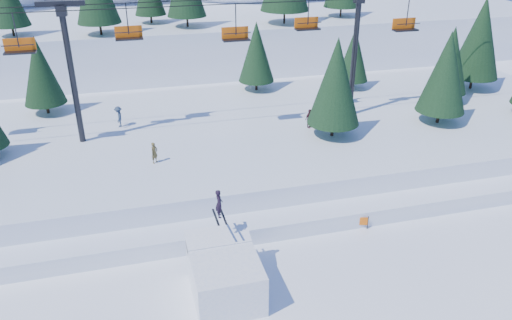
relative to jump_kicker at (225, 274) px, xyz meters
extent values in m
plane|color=white|center=(1.51, -1.24, -1.26)|extent=(160.00, 160.00, 0.00)
cube|color=white|center=(1.51, 16.76, -0.01)|extent=(70.00, 22.00, 2.50)
cube|color=white|center=(1.51, 6.76, -0.71)|extent=(70.00, 6.00, 1.10)
cube|color=white|center=(1.51, 66.76, 1.74)|extent=(110.00, 60.00, 6.00)
cylinder|color=black|center=(-5.91, 39.02, 5.39)|extent=(0.26, 0.26, 1.29)
cylinder|color=black|center=(4.13, 41.05, 5.37)|extent=(0.26, 0.26, 1.26)
cylinder|color=black|center=(16.02, 39.95, 5.55)|extent=(0.26, 0.26, 1.61)
cylinder|color=black|center=(-15.30, 40.78, 5.29)|extent=(0.26, 0.26, 1.10)
cylinder|color=black|center=(24.82, 42.75, 5.37)|extent=(0.26, 0.26, 1.26)
cylinder|color=black|center=(0.09, 44.58, 5.25)|extent=(0.26, 0.26, 1.02)
cube|color=white|center=(0.00, -0.12, -0.11)|extent=(3.40, 4.21, 2.30)
cube|color=white|center=(0.00, 1.68, 1.10)|extent=(3.40, 1.47, 0.82)
imported|color=black|center=(0.10, 1.48, 3.36)|extent=(0.40, 0.58, 1.55)
cube|color=black|center=(-0.10, 1.48, 2.57)|extent=(0.11, 1.65, 0.03)
cube|color=black|center=(0.30, 1.48, 2.57)|extent=(0.11, 1.65, 0.03)
cylinder|color=black|center=(-7.49, 16.76, 6.24)|extent=(0.44, 0.44, 10.00)
cube|color=black|center=(-7.49, 16.76, 11.34)|extent=(3.20, 0.35, 0.35)
cube|color=black|center=(-7.49, 16.76, 10.89)|extent=(0.70, 0.70, 0.70)
cylinder|color=black|center=(14.51, 16.76, 6.24)|extent=(0.44, 0.44, 10.00)
cylinder|color=black|center=(3.51, 15.56, 11.04)|extent=(46.00, 0.06, 0.06)
cylinder|color=black|center=(3.51, 17.96, 11.04)|extent=(46.00, 0.06, 0.06)
cylinder|color=black|center=(-10.37, 15.56, 9.94)|extent=(0.08, 0.08, 2.20)
cube|color=black|center=(-10.37, 15.56, 8.49)|extent=(2.00, 0.75, 0.12)
cube|color=orange|center=(-10.37, 15.94, 8.94)|extent=(2.00, 0.10, 0.85)
cylinder|color=black|center=(-10.37, 15.21, 9.04)|extent=(2.00, 0.06, 0.06)
cylinder|color=black|center=(-3.21, 17.96, 9.94)|extent=(0.08, 0.08, 2.20)
cube|color=black|center=(-3.21, 17.96, 8.49)|extent=(2.00, 0.75, 0.12)
cube|color=orange|center=(-3.21, 18.34, 8.94)|extent=(2.00, 0.10, 0.85)
cylinder|color=black|center=(-3.21, 17.61, 9.04)|extent=(2.00, 0.06, 0.06)
cylinder|color=black|center=(4.33, 15.56, 9.94)|extent=(0.08, 0.08, 2.20)
cube|color=black|center=(4.33, 15.56, 8.49)|extent=(2.00, 0.75, 0.12)
cube|color=orange|center=(4.33, 15.94, 8.94)|extent=(2.00, 0.10, 0.85)
cylinder|color=black|center=(4.33, 15.21, 9.04)|extent=(2.00, 0.06, 0.06)
cylinder|color=black|center=(10.79, 17.96, 9.94)|extent=(0.08, 0.08, 2.20)
cube|color=black|center=(10.79, 17.96, 8.49)|extent=(2.00, 0.75, 0.12)
cube|color=orange|center=(10.79, 18.34, 8.94)|extent=(2.00, 0.10, 0.85)
cylinder|color=black|center=(10.79, 17.61, 9.04)|extent=(2.00, 0.06, 0.06)
cylinder|color=black|center=(18.19, 15.56, 9.94)|extent=(0.08, 0.08, 2.20)
cube|color=black|center=(18.19, 15.56, 8.49)|extent=(2.00, 0.75, 0.12)
cube|color=orange|center=(18.19, 15.94, 8.94)|extent=(2.00, 0.10, 0.85)
cylinder|color=black|center=(18.19, 15.21, 9.04)|extent=(2.00, 0.06, 0.06)
cylinder|color=black|center=(20.79, 13.17, 1.77)|extent=(0.26, 0.26, 1.05)
cone|color=#1B3C1F|center=(20.79, 13.17, 5.54)|extent=(3.92, 3.92, 6.48)
cylinder|color=black|center=(24.37, 17.65, 1.72)|extent=(0.26, 0.26, 0.96)
cone|color=#1B3C1F|center=(24.37, 17.65, 5.16)|extent=(3.58, 3.58, 5.92)
cylinder|color=black|center=(29.28, 20.45, 1.86)|extent=(0.26, 0.26, 1.24)
cone|color=#1B3C1F|center=(29.28, 20.45, 6.28)|extent=(4.60, 4.60, 7.61)
cylinder|color=black|center=(17.83, 23.62, 1.66)|extent=(0.26, 0.26, 0.83)
cone|color=#1B3C1F|center=(17.83, 23.62, 4.64)|extent=(3.10, 3.10, 5.13)
cylinder|color=black|center=(-10.66, 23.92, 1.71)|extent=(0.26, 0.26, 0.94)
cone|color=#1B3C1F|center=(-10.66, 23.92, 5.05)|extent=(3.48, 3.48, 5.75)
cylinder|color=black|center=(8.56, 25.57, 1.71)|extent=(0.26, 0.26, 0.93)
cone|color=#1B3C1F|center=(8.56, 25.57, 5.04)|extent=(3.46, 3.46, 5.72)
cylinder|color=black|center=(11.25, 12.87, 1.78)|extent=(0.26, 0.26, 1.07)
cone|color=#1B3C1F|center=(11.25, 12.87, 5.62)|extent=(3.99, 3.99, 6.60)
imported|color=brown|center=(-2.47, 11.57, 1.99)|extent=(0.65, 0.63, 1.50)
imported|color=#2B3C55|center=(-4.70, 19.07, 2.10)|extent=(0.70, 1.14, 1.71)
imported|color=#401D27|center=(10.10, 14.90, 2.02)|extent=(0.97, 0.79, 1.55)
imported|color=#1C312A|center=(15.74, 21.54, 2.07)|extent=(0.65, 0.88, 1.65)
cylinder|color=black|center=(7.27, 4.43, -0.81)|extent=(0.06, 0.06, 0.90)
cylinder|color=black|center=(9.95, 3.62, -0.81)|extent=(0.06, 0.06, 0.90)
cube|color=orange|center=(8.61, 4.02, -0.71)|extent=(2.69, 0.84, 0.55)
cylinder|color=black|center=(10.24, 5.16, -0.81)|extent=(0.06, 0.06, 0.90)
cylinder|color=black|center=(12.90, 6.05, -0.81)|extent=(0.06, 0.06, 0.90)
cube|color=orange|center=(11.57, 5.61, -0.71)|extent=(2.67, 0.92, 0.55)
camera|label=1|loc=(-3.77, -20.23, 16.47)|focal=35.00mm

